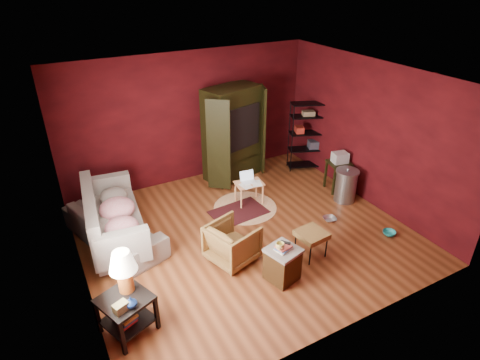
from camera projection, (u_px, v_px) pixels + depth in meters
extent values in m
cube|color=brown|center=(245.00, 234.00, 7.25)|extent=(5.50, 5.00, 0.02)
cube|color=white|center=(246.00, 78.00, 5.92)|extent=(5.50, 5.00, 0.02)
cube|color=#470A0D|center=(188.00, 118.00, 8.53)|extent=(5.50, 0.02, 2.80)
cube|color=#470A0D|center=(351.00, 247.00, 4.64)|extent=(5.50, 0.02, 2.80)
cube|color=#470A0D|center=(68.00, 206.00, 5.43)|extent=(0.02, 5.00, 2.80)
cube|color=#470A0D|center=(370.00, 134.00, 7.74)|extent=(0.02, 5.00, 2.80)
cube|color=white|center=(80.00, 232.00, 4.57)|extent=(0.02, 1.20, 1.40)
imported|color=gray|center=(112.00, 222.00, 6.84)|extent=(1.22, 2.19, 0.82)
imported|color=black|center=(232.00, 241.00, 6.45)|extent=(0.84, 0.87, 0.73)
imported|color=silver|center=(330.00, 215.00, 7.55)|extent=(0.25, 0.13, 0.25)
imported|color=teal|center=(390.00, 229.00, 7.16)|extent=(0.24, 0.13, 0.23)
imported|color=#0D1D45|center=(131.00, 303.00, 4.91)|extent=(0.19, 0.20, 0.15)
imported|color=#DBC96B|center=(280.00, 245.00, 5.84)|extent=(0.14, 0.12, 0.13)
cube|color=black|center=(124.00, 299.00, 5.08)|extent=(0.77, 0.77, 0.04)
cube|color=black|center=(128.00, 320.00, 5.25)|extent=(0.72, 0.72, 0.03)
cube|color=black|center=(122.00, 338.00, 4.88)|extent=(0.06, 0.06, 0.55)
cube|color=black|center=(157.00, 313.00, 5.24)|extent=(0.06, 0.06, 0.55)
cube|color=black|center=(98.00, 317.00, 5.18)|extent=(0.06, 0.06, 0.55)
cube|color=black|center=(131.00, 294.00, 5.54)|extent=(0.06, 0.06, 0.55)
cylinder|color=#BA5B22|center=(125.00, 280.00, 5.13)|extent=(0.26, 0.26, 0.34)
cone|color=#F2E5C6|center=(122.00, 261.00, 4.98)|extent=(0.46, 0.46, 0.28)
cube|color=olive|center=(121.00, 307.00, 4.86)|extent=(0.21, 0.18, 0.12)
cube|color=#B52D2D|center=(125.00, 320.00, 5.20)|extent=(0.30, 0.34, 0.03)
cube|color=#2D71B5|center=(125.00, 318.00, 5.19)|extent=(0.30, 0.34, 0.03)
cube|color=gold|center=(125.00, 315.00, 5.18)|extent=(0.30, 0.34, 0.03)
cube|color=gray|center=(117.00, 226.00, 6.95)|extent=(1.03, 2.03, 0.41)
cube|color=gray|center=(92.00, 217.00, 6.70)|extent=(0.39, 1.96, 0.82)
cube|color=gray|center=(123.00, 248.00, 6.05)|extent=(0.84, 0.27, 0.56)
cube|color=gray|center=(109.00, 189.00, 7.63)|extent=(0.84, 0.27, 0.56)
ellipsoid|color=#B21936|center=(122.00, 227.00, 6.35)|extent=(0.59, 0.59, 0.29)
ellipsoid|color=#B21936|center=(117.00, 208.00, 6.80)|extent=(0.66, 0.66, 0.33)
ellipsoid|color=gray|center=(114.00, 196.00, 7.24)|extent=(0.54, 0.54, 0.27)
cube|color=#43260F|center=(282.00, 265.00, 6.09)|extent=(0.52, 0.52, 0.51)
cube|color=gray|center=(283.00, 251.00, 5.96)|extent=(0.56, 0.56, 0.05)
cube|color=beige|center=(283.00, 249.00, 5.95)|extent=(0.29, 0.25, 0.02)
cube|color=#4D77B4|center=(283.00, 248.00, 5.94)|extent=(0.29, 0.25, 0.02)
cube|color=#CE584D|center=(284.00, 247.00, 5.93)|extent=(0.25, 0.21, 0.02)
cube|color=black|center=(285.00, 242.00, 5.98)|extent=(0.13, 0.15, 0.02)
cube|color=black|center=(312.00, 234.00, 6.52)|extent=(0.49, 0.49, 0.09)
cube|color=black|center=(312.00, 237.00, 6.54)|extent=(0.44, 0.44, 0.02)
cylinder|color=black|center=(310.00, 255.00, 6.41)|extent=(0.02, 0.02, 0.37)
cylinder|color=black|center=(326.00, 248.00, 6.59)|extent=(0.02, 0.02, 0.37)
cylinder|color=black|center=(295.00, 244.00, 6.67)|extent=(0.02, 0.02, 0.37)
cylinder|color=black|center=(311.00, 237.00, 6.85)|extent=(0.02, 0.02, 0.37)
cylinder|color=beige|center=(245.00, 207.00, 8.01)|extent=(1.66, 1.66, 0.01)
cube|color=#4A1319|center=(239.00, 212.00, 7.85)|extent=(1.11, 0.79, 0.01)
cube|color=#FFAE74|center=(249.00, 183.00, 7.97)|extent=(0.57, 0.43, 0.03)
cylinder|color=#FFAE74|center=(241.00, 199.00, 7.87)|extent=(0.04, 0.04, 0.45)
cylinder|color=#FFAE74|center=(263.00, 194.00, 8.03)|extent=(0.04, 0.04, 0.45)
cylinder|color=#FFAE74|center=(235.00, 192.00, 8.12)|extent=(0.04, 0.04, 0.45)
cylinder|color=#FFAE74|center=(256.00, 188.00, 8.27)|extent=(0.04, 0.04, 0.45)
cube|color=white|center=(249.00, 182.00, 7.98)|extent=(0.31, 0.23, 0.01)
cube|color=silver|center=(247.00, 175.00, 8.01)|extent=(0.29, 0.09, 0.19)
cube|color=white|center=(246.00, 186.00, 7.85)|extent=(0.22, 0.29, 0.00)
cube|color=white|center=(257.00, 183.00, 7.93)|extent=(0.26, 0.31, 0.00)
cube|color=black|center=(232.00, 134.00, 8.74)|extent=(1.33, 0.95, 2.06)
cube|color=black|center=(235.00, 125.00, 8.57)|extent=(1.07, 0.74, 0.92)
cube|color=black|center=(219.00, 146.00, 8.15)|extent=(0.41, 0.35, 1.96)
cube|color=black|center=(262.00, 130.00, 8.95)|extent=(0.21, 0.48, 1.96)
cube|color=#303235|center=(233.00, 130.00, 8.65)|extent=(0.80, 0.71, 0.57)
cube|color=black|center=(242.00, 133.00, 8.48)|extent=(0.53, 0.16, 0.43)
cube|color=black|center=(234.00, 157.00, 8.96)|extent=(1.09, 0.79, 0.05)
cylinder|color=black|center=(292.00, 140.00, 9.02)|extent=(0.03, 0.03, 1.60)
cylinder|color=black|center=(324.00, 138.00, 9.10)|extent=(0.03, 0.03, 1.60)
cylinder|color=black|center=(289.00, 135.00, 9.30)|extent=(0.03, 0.03, 1.60)
cylinder|color=black|center=(320.00, 133.00, 9.38)|extent=(0.03, 0.03, 1.60)
cube|color=black|center=(304.00, 164.00, 9.54)|extent=(0.85, 0.60, 0.02)
cube|color=black|center=(305.00, 149.00, 9.35)|extent=(0.85, 0.60, 0.02)
cube|color=black|center=(307.00, 133.00, 9.16)|extent=(0.85, 0.60, 0.02)
cube|color=black|center=(308.00, 116.00, 8.97)|extent=(0.85, 0.60, 0.02)
cube|color=black|center=(309.00, 103.00, 8.83)|extent=(0.85, 0.60, 0.02)
cube|color=maroon|center=(299.00, 130.00, 9.10)|extent=(0.25, 0.27, 0.14)
cube|color=#302F3B|center=(313.00, 144.00, 9.32)|extent=(0.29, 0.29, 0.18)
cube|color=#776347|center=(308.00, 113.00, 8.94)|extent=(0.31, 0.26, 0.11)
cube|color=black|center=(339.00, 163.00, 8.37)|extent=(0.51, 0.51, 0.04)
cube|color=black|center=(334.00, 182.00, 8.31)|extent=(0.05, 0.05, 0.63)
cube|color=black|center=(350.00, 179.00, 8.41)|extent=(0.05, 0.05, 0.63)
cube|color=black|center=(326.00, 174.00, 8.62)|extent=(0.05, 0.05, 0.63)
cube|color=black|center=(341.00, 171.00, 8.72)|extent=(0.05, 0.05, 0.63)
cube|color=#BABABE|center=(340.00, 158.00, 8.30)|extent=(0.34, 0.29, 0.22)
cylinder|color=gray|center=(346.00, 186.00, 8.12)|extent=(0.55, 0.55, 0.64)
cylinder|color=gray|center=(348.00, 172.00, 7.96)|extent=(0.60, 0.60, 0.04)
sphere|color=gray|center=(348.00, 170.00, 7.94)|extent=(0.08, 0.08, 0.06)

